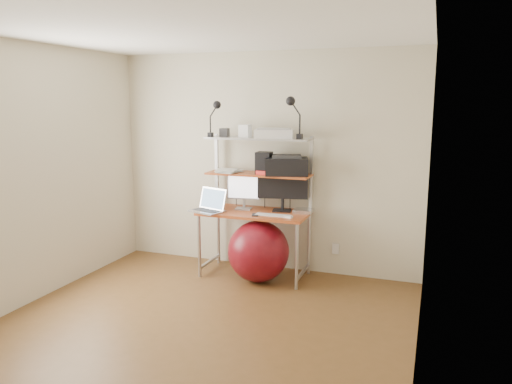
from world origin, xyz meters
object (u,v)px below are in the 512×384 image
(monitor_silver, at_px, (244,189))
(laptop, at_px, (210,206))
(exercise_ball, at_px, (258,251))
(monitor_black, at_px, (283,186))
(printer, at_px, (287,166))

(monitor_silver, bearing_deg, laptop, -151.52)
(laptop, xyz_separation_m, exercise_ball, (0.57, 0.00, -0.46))
(exercise_ball, bearing_deg, monitor_black, 58.49)
(monitor_black, height_order, laptop, monitor_black)
(exercise_ball, bearing_deg, monitor_silver, 137.61)
(monitor_silver, xyz_separation_m, laptop, (-0.32, -0.24, -0.18))
(monitor_silver, bearing_deg, monitor_black, -0.56)
(printer, distance_m, exercise_ball, 0.98)
(laptop, bearing_deg, exercise_ball, 19.23)
(monitor_black, height_order, exercise_ball, monitor_black)
(monitor_silver, relative_size, printer, 0.82)
(monitor_silver, xyz_separation_m, printer, (0.48, 0.04, 0.28))
(monitor_silver, relative_size, monitor_black, 0.78)
(laptop, relative_size, exercise_ball, 0.65)
(monitor_silver, bearing_deg, printer, -3.38)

